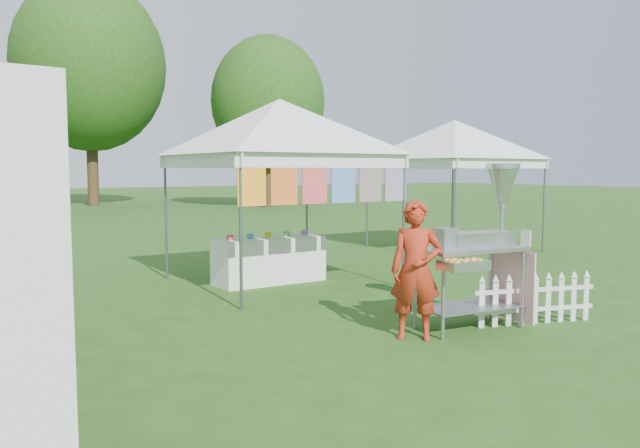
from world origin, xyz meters
TOP-DOWN VIEW (x-y plane):
  - ground at (0.00, 0.00)m, footprint 120.00×120.00m
  - canopy_main at (0.00, 3.49)m, footprint 4.24×4.24m
  - canopy_right at (5.50, 5.00)m, footprint 4.24×4.24m
  - tree_mid at (3.00, 28.00)m, footprint 7.60×7.60m
  - tree_right at (10.00, 22.00)m, footprint 5.60×5.60m
  - donut_cart at (0.57, -0.32)m, footprint 1.48×0.92m
  - vendor at (-0.46, -0.28)m, footprint 0.66×0.65m
  - picket_fence at (1.19, -0.59)m, footprint 1.54×0.54m
  - display_table at (-0.13, 3.65)m, footprint 1.80×0.70m

SIDE VIEW (x-z plane):
  - ground at x=0.00m, z-range 0.00..0.00m
  - picket_fence at x=1.19m, z-range 0.01..0.57m
  - display_table at x=-0.13m, z-range 0.00..0.75m
  - vendor at x=-0.46m, z-range 0.00..1.53m
  - donut_cart at x=0.57m, z-range 0.17..2.11m
  - canopy_main at x=0.00m, z-range 1.26..4.71m
  - canopy_right at x=5.50m, z-range 1.27..4.72m
  - tree_right at x=10.00m, z-range 0.97..9.39m
  - tree_mid at x=3.00m, z-range 1.38..12.90m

